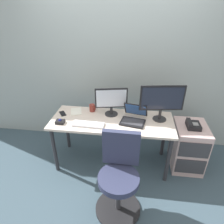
# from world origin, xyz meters

# --- Properties ---
(ground_plane) EXTENTS (8.00, 8.00, 0.00)m
(ground_plane) POSITION_xyz_m (0.00, 0.00, 0.00)
(ground_plane) COLOR #3B4F5C
(back_wall) EXTENTS (6.00, 0.10, 2.80)m
(back_wall) POSITION_xyz_m (0.00, 0.67, 1.40)
(back_wall) COLOR #98A6A6
(back_wall) RESTS_ON ground
(desk) EXTENTS (1.63, 0.65, 0.74)m
(desk) POSITION_xyz_m (0.00, 0.00, 0.65)
(desk) COLOR beige
(desk) RESTS_ON ground
(file_cabinet) EXTENTS (0.42, 0.53, 0.67)m
(file_cabinet) POSITION_xyz_m (1.07, 0.08, 0.33)
(file_cabinet) COLOR beige
(file_cabinet) RESTS_ON ground
(desk_phone) EXTENTS (0.17, 0.20, 0.09)m
(desk_phone) POSITION_xyz_m (1.06, 0.07, 0.70)
(desk_phone) COLOR black
(desk_phone) RESTS_ON file_cabinet
(office_chair) EXTENTS (0.52, 0.52, 0.96)m
(office_chair) POSITION_xyz_m (0.17, -0.71, 0.44)
(office_chair) COLOR black
(office_chair) RESTS_ON ground
(monitor_main) EXTENTS (0.56, 0.18, 0.48)m
(monitor_main) POSITION_xyz_m (0.63, 0.09, 1.03)
(monitor_main) COLOR #262628
(monitor_main) RESTS_ON desk
(monitor_side) EXTENTS (0.43, 0.18, 0.39)m
(monitor_side) POSITION_xyz_m (-0.03, 0.15, 0.96)
(monitor_side) COLOR #262628
(monitor_side) RESTS_ON desk
(keyboard) EXTENTS (0.41, 0.15, 0.03)m
(keyboard) POSITION_xyz_m (-0.29, -0.17, 0.75)
(keyboard) COLOR silver
(keyboard) RESTS_ON desk
(laptop) EXTENTS (0.37, 0.38, 0.22)m
(laptop) POSITION_xyz_m (0.29, 0.01, 0.79)
(laptop) COLOR black
(laptop) RESTS_ON desk
(trackball_mouse) EXTENTS (0.11, 0.09, 0.07)m
(trackball_mouse) POSITION_xyz_m (-0.66, -0.17, 0.76)
(trackball_mouse) COLOR black
(trackball_mouse) RESTS_ON desk
(coffee_mug) EXTENTS (0.09, 0.08, 0.10)m
(coffee_mug) POSITION_xyz_m (-0.31, 0.21, 0.79)
(coffee_mug) COLOR maroon
(coffee_mug) RESTS_ON desk
(paper_notepad) EXTENTS (0.20, 0.24, 0.01)m
(paper_notepad) POSITION_xyz_m (-0.54, 0.15, 0.74)
(paper_notepad) COLOR white
(paper_notepad) RESTS_ON desk
(cell_phone) EXTENTS (0.14, 0.16, 0.01)m
(cell_phone) POSITION_xyz_m (-0.71, 0.07, 0.74)
(cell_phone) COLOR black
(cell_phone) RESTS_ON desk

